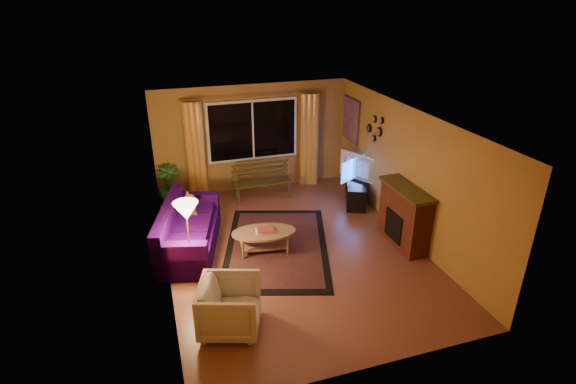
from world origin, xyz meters
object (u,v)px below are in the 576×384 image
object	(u,v)px
floor_lamp	(189,242)
armchair	(230,304)
bench	(262,190)
tv_console	(355,191)
sofa	(189,228)
coffee_table	(264,242)

from	to	relation	value
floor_lamp	armchair	bearing A→B (deg)	-75.17
bench	floor_lamp	size ratio (longest dim) A/B	0.95
tv_console	sofa	bearing A→B (deg)	-143.21
sofa	tv_console	bearing A→B (deg)	28.61
armchair	sofa	bearing A→B (deg)	25.66
floor_lamp	coffee_table	distance (m)	1.50
armchair	bench	bearing A→B (deg)	-2.23
floor_lamp	coffee_table	bearing A→B (deg)	17.56
armchair	floor_lamp	xyz separation A→B (m)	(-0.37, 1.41, 0.28)
armchair	coffee_table	bearing A→B (deg)	-9.73
sofa	coffee_table	distance (m)	1.40
bench	tv_console	world-z (taller)	tv_console
armchair	floor_lamp	bearing A→B (deg)	33.26
coffee_table	floor_lamp	bearing A→B (deg)	-162.44
floor_lamp	tv_console	xyz separation A→B (m)	(3.88, 1.87, -0.44)
sofa	floor_lamp	distance (m)	0.98
sofa	coffee_table	xyz separation A→B (m)	(1.28, -0.51, -0.22)
sofa	coffee_table	world-z (taller)	sofa
coffee_table	tv_console	size ratio (longest dim) A/B	0.96
sofa	armchair	size ratio (longest dim) A/B	2.53
bench	armchair	world-z (taller)	armchair
sofa	armchair	distance (m)	2.37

